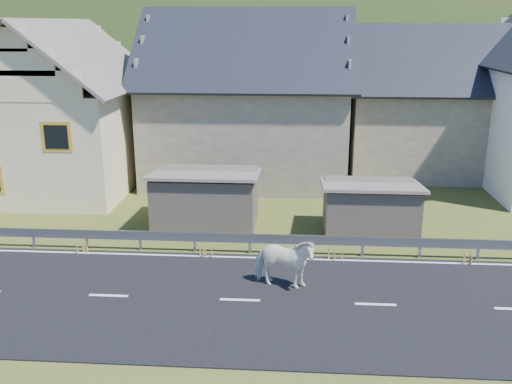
{
  "coord_description": "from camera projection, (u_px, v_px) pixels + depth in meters",
  "views": [
    {
      "loc": [
        1.56,
        -15.28,
        7.98
      ],
      "look_at": [
        0.3,
        2.5,
        2.67
      ],
      "focal_mm": 40.0,
      "sensor_mm": 36.0,
      "label": 1
    }
  ],
  "objects": [
    {
      "name": "house_cream",
      "position": [
        60.0,
        100.0,
        27.89
      ],
      "size": [
        7.8,
        9.8,
        8.3
      ],
      "color": "beige",
      "rests_on": "ground"
    },
    {
      "name": "lane_markings",
      "position": [
        240.0,
        300.0,
        16.98
      ],
      "size": [
        60.0,
        6.6,
        0.01
      ],
      "primitive_type": "cube",
      "color": "silver",
      "rests_on": "road"
    },
    {
      "name": "guardrail",
      "position": [
        250.0,
        239.0,
        20.35
      ],
      "size": [
        28.1,
        0.09,
        0.75
      ],
      "color": "#93969B",
      "rests_on": "ground"
    },
    {
      "name": "shed_right",
      "position": [
        370.0,
        210.0,
        22.13
      ],
      "size": [
        3.8,
        2.9,
        2.2
      ],
      "primitive_type": "cube",
      "color": "brown",
      "rests_on": "ground"
    },
    {
      "name": "house_stone_b",
      "position": [
        432.0,
        93.0,
        31.42
      ],
      "size": [
        9.8,
        8.8,
        8.1
      ],
      "color": "tan",
      "rests_on": "ground"
    },
    {
      "name": "mountain",
      "position": [
        306.0,
        108.0,
        194.43
      ],
      "size": [
        440.0,
        280.0,
        260.0
      ],
      "primitive_type": "ellipsoid",
      "color": "#203916",
      "rests_on": "ground"
    },
    {
      "name": "horse",
      "position": [
        284.0,
        262.0,
        17.57
      ],
      "size": [
        1.3,
        2.14,
        1.68
      ],
      "primitive_type": "imported",
      "rotation": [
        0.0,
        0.0,
        1.36
      ],
      "color": "white",
      "rests_on": "road"
    },
    {
      "name": "conifer_patch",
      "position": [
        38.0,
        32.0,
        124.15
      ],
      "size": [
        76.0,
        50.0,
        28.0
      ],
      "primitive_type": "ellipsoid",
      "color": "black",
      "rests_on": "ground"
    },
    {
      "name": "shed_left",
      "position": [
        206.0,
        200.0,
        23.02
      ],
      "size": [
        4.3,
        3.3,
        2.4
      ],
      "primitive_type": "cube",
      "color": "brown",
      "rests_on": "ground"
    },
    {
      "name": "ground",
      "position": [
        240.0,
        301.0,
        16.99
      ],
      "size": [
        160.0,
        160.0,
        0.0
      ],
      "primitive_type": "plane",
      "color": "#384318",
      "rests_on": "ground"
    },
    {
      "name": "road",
      "position": [
        240.0,
        301.0,
        16.98
      ],
      "size": [
        60.0,
        7.0,
        0.04
      ],
      "primitive_type": "cube",
      "color": "black",
      "rests_on": "ground"
    },
    {
      "name": "house_stone_a",
      "position": [
        248.0,
        88.0,
        30.07
      ],
      "size": [
        10.8,
        9.8,
        8.9
      ],
      "color": "tan",
      "rests_on": "ground"
    }
  ]
}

